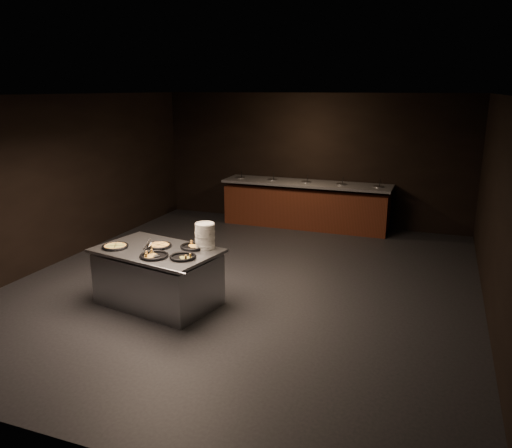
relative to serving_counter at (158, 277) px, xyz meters
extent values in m
cube|color=black|center=(0.89, 1.17, -0.40)|extent=(7.00, 8.00, 0.01)
cube|color=black|center=(0.89, 1.17, 2.51)|extent=(7.00, 8.00, 0.01)
cube|color=black|center=(0.89, 5.17, 1.06)|extent=(7.00, 0.01, 2.90)
cube|color=black|center=(0.89, -2.84, 1.06)|extent=(7.00, 0.01, 2.90)
cube|color=black|center=(-2.62, 1.17, 1.06)|extent=(0.01, 8.00, 2.90)
cube|color=black|center=(4.39, 1.17, 1.06)|extent=(0.01, 8.00, 2.90)
cube|color=#562114|center=(0.89, 4.74, 0.04)|extent=(3.60, 0.75, 0.85)
cube|color=slate|center=(0.89, 4.74, 0.58)|extent=(3.70, 0.83, 0.05)
cube|color=#37130C|center=(0.89, 4.74, -0.35)|extent=(3.60, 0.69, 0.08)
cylinder|color=silver|center=(-0.66, 4.74, 0.59)|extent=(0.22, 0.22, 0.08)
cylinder|color=#477E32|center=(-0.66, 4.74, 0.61)|extent=(0.19, 0.19, 0.02)
cylinder|color=black|center=(-0.63, 4.72, 0.70)|extent=(0.04, 0.10, 0.19)
cylinder|color=silver|center=(0.11, 4.74, 0.59)|extent=(0.22, 0.22, 0.08)
cylinder|color=#477E32|center=(0.11, 4.74, 0.61)|extent=(0.19, 0.19, 0.02)
cylinder|color=black|center=(0.14, 4.72, 0.70)|extent=(0.04, 0.10, 0.19)
cylinder|color=silver|center=(0.89, 4.74, 0.59)|extent=(0.22, 0.22, 0.08)
cylinder|color=#477E32|center=(0.89, 4.74, 0.61)|extent=(0.19, 0.19, 0.02)
cylinder|color=black|center=(0.92, 4.72, 0.70)|extent=(0.04, 0.10, 0.19)
cylinder|color=silver|center=(1.66, 4.74, 0.59)|extent=(0.22, 0.22, 0.08)
cylinder|color=#477E32|center=(1.66, 4.74, 0.61)|extent=(0.19, 0.19, 0.02)
cylinder|color=black|center=(1.69, 4.72, 0.70)|extent=(0.04, 0.10, 0.19)
cylinder|color=silver|center=(2.44, 4.74, 0.59)|extent=(0.22, 0.22, 0.08)
cylinder|color=#477E32|center=(2.44, 4.74, 0.61)|extent=(0.19, 0.19, 0.02)
cylinder|color=black|center=(2.47, 4.72, 0.70)|extent=(0.04, 0.10, 0.19)
cube|color=silver|center=(0.00, 0.00, -0.03)|extent=(1.78, 1.28, 0.73)
cube|color=silver|center=(0.00, 0.00, 0.40)|extent=(1.88, 1.38, 0.04)
cylinder|color=silver|center=(0.00, -0.53, 0.40)|extent=(1.68, 0.37, 0.04)
cylinder|color=silver|center=(0.62, 0.28, 0.60)|extent=(0.27, 0.27, 0.36)
cylinder|color=black|center=(-0.59, -0.14, 0.43)|extent=(0.35, 0.35, 0.01)
torus|color=black|center=(-0.59, -0.14, 0.44)|extent=(0.37, 0.37, 0.04)
torus|color=#AB6E2C|center=(-0.59, -0.14, 0.44)|extent=(0.31, 0.31, 0.03)
cylinder|color=#CEBA52|center=(-0.59, -0.14, 0.44)|extent=(0.27, 0.27, 0.02)
cube|color=black|center=(-0.59, -0.14, 0.45)|extent=(0.13, 0.24, 0.00)
cube|color=black|center=(-0.59, -0.14, 0.45)|extent=(0.24, 0.13, 0.00)
cylinder|color=black|center=(-0.03, 0.11, 0.43)|extent=(0.33, 0.33, 0.01)
torus|color=black|center=(-0.03, 0.11, 0.44)|extent=(0.35, 0.35, 0.04)
torus|color=#AB6E2C|center=(-0.03, 0.11, 0.44)|extent=(0.29, 0.29, 0.03)
cylinder|color=#E2B952|center=(-0.03, 0.11, 0.44)|extent=(0.25, 0.25, 0.02)
cube|color=black|center=(-0.03, 0.11, 0.45)|extent=(0.05, 0.25, 0.00)
cube|color=black|center=(-0.03, 0.11, 0.45)|extent=(0.25, 0.05, 0.00)
cylinder|color=black|center=(0.45, 0.25, 0.43)|extent=(0.35, 0.35, 0.01)
torus|color=black|center=(0.45, 0.25, 0.44)|extent=(0.38, 0.38, 0.04)
cylinder|color=black|center=(0.14, -0.29, 0.43)|extent=(0.36, 0.36, 0.01)
torus|color=black|center=(0.14, -0.29, 0.44)|extent=(0.38, 0.38, 0.04)
cylinder|color=black|center=(0.53, -0.20, 0.43)|extent=(0.33, 0.33, 0.01)
torus|color=black|center=(0.53, -0.20, 0.44)|extent=(0.36, 0.36, 0.04)
cube|color=silver|center=(-0.10, 0.06, 0.44)|extent=(0.09, 0.11, 0.00)
cylinder|color=black|center=(-0.10, -0.09, 0.51)|extent=(0.03, 0.19, 0.12)
cylinder|color=silver|center=(-0.10, -0.02, 0.47)|extent=(0.01, 0.10, 0.07)
cube|color=silver|center=(0.16, -0.30, 0.44)|extent=(0.13, 0.12, 0.00)
cylinder|color=black|center=(0.02, -0.24, 0.51)|extent=(0.17, 0.10, 0.12)
cylinder|color=silver|center=(0.09, -0.27, 0.47)|extent=(0.09, 0.05, 0.08)
camera|label=1|loc=(3.63, -5.73, 2.60)|focal=35.00mm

